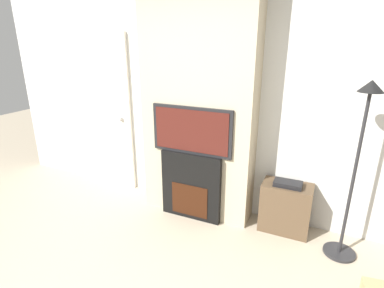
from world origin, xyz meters
TOP-DOWN VIEW (x-y plane):
  - wall_back at (0.00, 2.03)m, footprint 6.00×0.06m
  - chimney_breast at (0.00, 1.83)m, footprint 1.29×0.35m
  - fireplace at (0.00, 1.65)m, footprint 0.72×0.15m
  - television at (0.00, 1.65)m, footprint 0.93×0.07m
  - floor_lamp at (1.61, 1.64)m, footprint 0.30×0.30m
  - media_stand at (1.04, 1.82)m, footprint 0.52×0.30m
  - entry_door at (-1.51, 1.97)m, footprint 0.94×0.09m

SIDE VIEW (x-z plane):
  - media_stand at x=1.04m, z-range -0.02..0.58m
  - fireplace at x=0.00m, z-range 0.00..0.80m
  - floor_lamp at x=1.61m, z-range 0.18..1.87m
  - entry_door at x=-1.51m, z-range 0.00..2.10m
  - television at x=0.00m, z-range 0.80..1.33m
  - wall_back at x=0.00m, z-range 0.00..2.70m
  - chimney_breast at x=0.00m, z-range 0.00..2.70m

